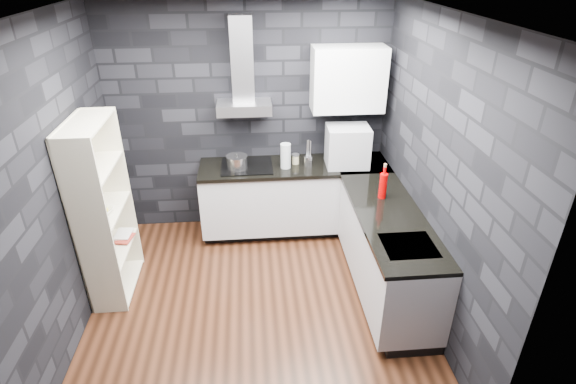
{
  "coord_description": "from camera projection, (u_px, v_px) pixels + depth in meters",
  "views": [
    {
      "loc": [
        0.01,
        -3.42,
        3.09
      ],
      "look_at": [
        0.35,
        0.45,
        1.0
      ],
      "focal_mm": 28.0,
      "sensor_mm": 36.0,
      "label": 1
    }
  ],
  "objects": [
    {
      "name": "pot",
      "position": [
        237.0,
        163.0,
        5.07
      ],
      "size": [
        0.29,
        0.29,
        0.14
      ],
      "primitive_type": "cylinder",
      "rotation": [
        0.0,
        0.0,
        0.34
      ],
      "color": "silver",
      "rests_on": "cooktop"
    },
    {
      "name": "counter_corner_top",
      "position": [
        362.0,
        164.0,
        5.29
      ],
      "size": [
        0.62,
        0.62,
        0.04
      ],
      "primitive_type": "cube",
      "color": "black",
      "rests_on": "counter_right_cab"
    },
    {
      "name": "wall_front",
      "position": [
        257.0,
        320.0,
        2.4
      ],
      "size": [
        3.2,
        0.05,
        2.7
      ],
      "primitive_type": "cube",
      "color": "black",
      "rests_on": "ground"
    },
    {
      "name": "upper_cabinet",
      "position": [
        348.0,
        79.0,
        4.92
      ],
      "size": [
        0.8,
        0.35,
        0.7
      ],
      "primitive_type": "cube",
      "color": "silver",
      "rests_on": "wall_back"
    },
    {
      "name": "cooktop",
      "position": [
        247.0,
        166.0,
        5.17
      ],
      "size": [
        0.58,
        0.5,
        0.01
      ],
      "primitive_type": "cube",
      "color": "black",
      "rests_on": "counter_back_top"
    },
    {
      "name": "book_red",
      "position": [
        116.0,
        230.0,
        4.58
      ],
      "size": [
        0.16,
        0.05,
        0.21
      ],
      "primitive_type": "imported",
      "rotation": [
        0.0,
        0.0,
        -0.2
      ],
      "color": "maroon",
      "rests_on": "bookshelf"
    },
    {
      "name": "red_bottle",
      "position": [
        383.0,
        186.0,
        4.46
      ],
      "size": [
        0.1,
        0.1,
        0.26
      ],
      "primitive_type": "cylinder",
      "rotation": [
        0.0,
        0.0,
        -0.37
      ],
      "color": "#AC0001",
      "rests_on": "counter_right_top"
    },
    {
      "name": "toekick_right",
      "position": [
        386.0,
        285.0,
        4.63
      ],
      "size": [
        0.5,
        1.78,
        0.1
      ],
      "primitive_type": "cube",
      "color": "black",
      "rests_on": "ground"
    },
    {
      "name": "glass_vase",
      "position": [
        286.0,
        156.0,
        5.08
      ],
      "size": [
        0.15,
        0.15,
        0.29
      ],
      "primitive_type": "cylinder",
      "rotation": [
        0.0,
        0.0,
        0.31
      ],
      "color": "#B6BEC3",
      "rests_on": "counter_back_top"
    },
    {
      "name": "counter_back_cab",
      "position": [
        294.0,
        196.0,
        5.41
      ],
      "size": [
        2.2,
        0.6,
        0.76
      ],
      "primitive_type": "cube",
      "color": "silver",
      "rests_on": "ground"
    },
    {
      "name": "sink_rim",
      "position": [
        409.0,
        246.0,
        3.79
      ],
      "size": [
        0.44,
        0.4,
        0.01
      ],
      "primitive_type": "cube",
      "color": "#B5B5BA",
      "rests_on": "counter_right_top"
    },
    {
      "name": "ceiling",
      "position": [
        245.0,
        13.0,
        3.18
      ],
      "size": [
        3.2,
        3.2,
        0.0
      ],
      "primitive_type": "plane",
      "rotation": [
        3.14,
        0.0,
        0.0
      ],
      "color": "white"
    },
    {
      "name": "book_second",
      "position": [
        114.0,
        226.0,
        4.62
      ],
      "size": [
        0.16,
        0.03,
        0.22
      ],
      "primitive_type": "imported",
      "rotation": [
        0.0,
        0.0,
        -0.09
      ],
      "color": "#B2B2B2",
      "rests_on": "bookshelf"
    },
    {
      "name": "appliance_garage",
      "position": [
        347.0,
        147.0,
        5.11
      ],
      "size": [
        0.49,
        0.38,
        0.47
      ],
      "primitive_type": "cube",
      "rotation": [
        0.0,
        0.0,
        -0.03
      ],
      "color": "#A7A9AF",
      "rests_on": "counter_back_top"
    },
    {
      "name": "wall_right",
      "position": [
        437.0,
        175.0,
        3.95
      ],
      "size": [
        0.05,
        3.2,
        2.7
      ],
      "primitive_type": "cube",
      "color": "black",
      "rests_on": "ground"
    },
    {
      "name": "toekick_back",
      "position": [
        294.0,
        225.0,
        5.65
      ],
      "size": [
        2.18,
        0.5,
        0.1
      ],
      "primitive_type": "cube",
      "color": "black",
      "rests_on": "ground"
    },
    {
      "name": "hood_chimney",
      "position": [
        242.0,
        59.0,
        4.79
      ],
      "size": [
        0.24,
        0.2,
        0.9
      ],
      "primitive_type": "cube",
      "color": "#B5B5BA",
      "rests_on": "hood_body"
    },
    {
      "name": "utensil_crock",
      "position": [
        308.0,
        161.0,
        5.15
      ],
      "size": [
        0.11,
        0.11,
        0.12
      ],
      "primitive_type": "cylinder",
      "rotation": [
        0.0,
        0.0,
        -0.27
      ],
      "color": "silver",
      "rests_on": "counter_back_top"
    },
    {
      "name": "counter_right_top",
      "position": [
        390.0,
        216.0,
        4.23
      ],
      "size": [
        0.62,
        1.8,
        0.04
      ],
      "primitive_type": "cube",
      "color": "black",
      "rests_on": "counter_right_cab"
    },
    {
      "name": "ground",
      "position": [
        257.0,
        303.0,
        4.46
      ],
      "size": [
        3.2,
        3.2,
        0.0
      ],
      "primitive_type": "plane",
      "color": "#432213"
    },
    {
      "name": "counter_right_cab",
      "position": [
        387.0,
        251.0,
        4.42
      ],
      "size": [
        0.6,
        1.8,
        0.76
      ],
      "primitive_type": "cube",
      "color": "silver",
      "rests_on": "ground"
    },
    {
      "name": "fruit_bowl",
      "position": [
        101.0,
        212.0,
        4.2
      ],
      "size": [
        0.26,
        0.26,
        0.05
      ],
      "primitive_type": "imported",
      "rotation": [
        0.0,
        0.0,
        -0.23
      ],
      "color": "white",
      "rests_on": "bookshelf"
    },
    {
      "name": "wall_back",
      "position": [
        249.0,
        120.0,
        5.25
      ],
      "size": [
        3.2,
        0.05,
        2.7
      ],
      "primitive_type": "cube",
      "color": "black",
      "rests_on": "ground"
    },
    {
      "name": "storage_jar",
      "position": [
        295.0,
        159.0,
        5.22
      ],
      "size": [
        0.09,
        0.09,
        0.1
      ],
      "primitive_type": "cylinder",
      "rotation": [
        0.0,
        0.0,
        -0.13
      ],
      "color": "tan",
      "rests_on": "counter_back_top"
    },
    {
      "name": "counter_back_top",
      "position": [
        294.0,
        166.0,
        5.22
      ],
      "size": [
        2.2,
        0.62,
        0.04
      ],
      "primitive_type": "cube",
      "color": "black",
      "rests_on": "counter_back_cab"
    },
    {
      "name": "wall_left",
      "position": [
        54.0,
        190.0,
        3.7
      ],
      "size": [
        0.05,
        3.2,
        2.7
      ],
      "primitive_type": "cube",
      "color": "black",
      "rests_on": "ground"
    },
    {
      "name": "hood_body",
      "position": [
        244.0,
        107.0,
        4.97
      ],
      "size": [
        0.6,
        0.34,
        0.12
      ],
      "primitive_type": "cube",
      "color": "#B5B5BA",
      "rests_on": "wall_back"
    },
    {
      "name": "bookshelf",
      "position": [
        104.0,
        211.0,
        4.28
      ],
      "size": [
        0.36,
        0.81,
        1.8
      ],
      "primitive_type": "cube",
      "rotation": [
        0.0,
        0.0,
        0.03
      ],
      "color": "beige",
      "rests_on": "ground"
    }
  ]
}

